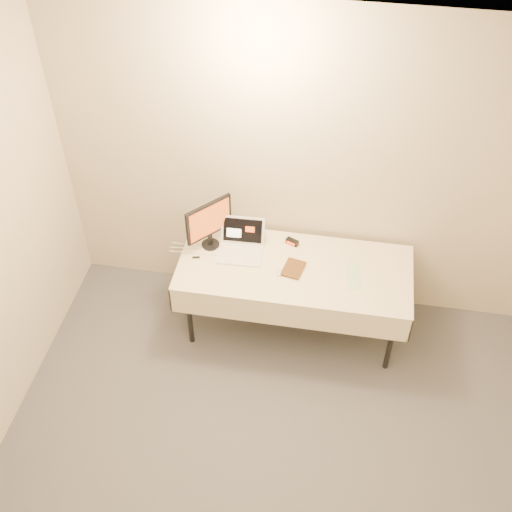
% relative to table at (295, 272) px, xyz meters
% --- Properties ---
extents(back_wall, '(4.00, 0.10, 2.70)m').
position_rel_table_xyz_m(back_wall, '(0.00, 0.45, 0.67)').
color(back_wall, beige).
rests_on(back_wall, ground).
extents(table, '(1.86, 0.81, 0.74)m').
position_rel_table_xyz_m(table, '(0.00, 0.00, 0.00)').
color(table, black).
rests_on(table, ground).
extents(laptop, '(0.37, 0.35, 0.24)m').
position_rel_table_xyz_m(laptop, '(-0.46, 0.12, 0.12)').
color(laptop, silver).
rests_on(laptop, table).
extents(monitor, '(0.30, 0.33, 0.44)m').
position_rel_table_xyz_m(monitor, '(-0.72, 0.14, 0.32)').
color(monitor, black).
rests_on(monitor, table).
extents(book, '(0.15, 0.05, 0.21)m').
position_rel_table_xyz_m(book, '(-0.08, -0.01, 0.17)').
color(book, brown).
rests_on(book, table).
extents(alarm_clock, '(0.11, 0.08, 0.04)m').
position_rel_table_xyz_m(alarm_clock, '(-0.06, 0.27, 0.08)').
color(alarm_clock, black).
rests_on(alarm_clock, table).
extents(clicker, '(0.05, 0.09, 0.02)m').
position_rel_table_xyz_m(clicker, '(-0.11, -0.09, 0.07)').
color(clicker, silver).
rests_on(clicker, table).
extents(paper_form, '(0.15, 0.31, 0.00)m').
position_rel_table_xyz_m(paper_form, '(0.47, -0.02, 0.06)').
color(paper_form, '#B9E0B2').
rests_on(paper_form, table).
extents(usb_dongle, '(0.06, 0.03, 0.01)m').
position_rel_table_xyz_m(usb_dongle, '(-0.80, -0.03, 0.07)').
color(usb_dongle, black).
rests_on(usb_dongle, table).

